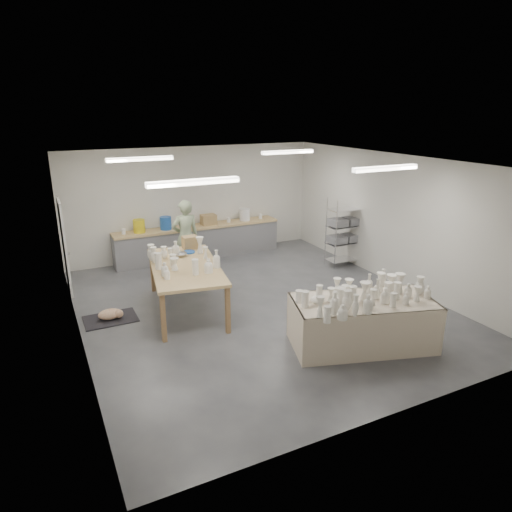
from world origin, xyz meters
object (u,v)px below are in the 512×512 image
work_table (184,263)px  potter (186,237)px  red_stool (184,260)px  drying_table (362,321)px

work_table → potter: bearing=80.9°
work_table → red_stool: 2.51m
potter → red_stool: bearing=-90.1°
drying_table → work_table: bearing=145.6°
work_table → potter: 2.14m
potter → work_table: bearing=71.1°
drying_table → potter: 5.17m
potter → red_stool: size_ratio=5.15×
drying_table → potter: size_ratio=1.42×
drying_table → potter: potter is taller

